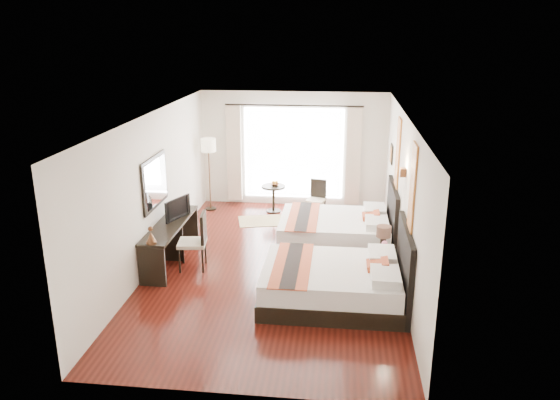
# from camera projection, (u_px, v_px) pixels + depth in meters

# --- Properties ---
(floor) EXTENTS (4.50, 7.50, 0.01)m
(floor) POSITION_uv_depth(u_px,v_px,m) (275.00, 266.00, 10.17)
(floor) COLOR #360E09
(floor) RESTS_ON ground
(ceiling) EXTENTS (4.50, 7.50, 0.02)m
(ceiling) POSITION_uv_depth(u_px,v_px,m) (275.00, 117.00, 9.32)
(ceiling) COLOR white
(ceiling) RESTS_ON wall_headboard
(wall_headboard) EXTENTS (0.01, 7.50, 2.80)m
(wall_headboard) POSITION_uv_depth(u_px,v_px,m) (403.00, 198.00, 9.50)
(wall_headboard) COLOR silver
(wall_headboard) RESTS_ON floor
(wall_desk) EXTENTS (0.01, 7.50, 2.80)m
(wall_desk) POSITION_uv_depth(u_px,v_px,m) (153.00, 190.00, 9.98)
(wall_desk) COLOR silver
(wall_desk) RESTS_ON floor
(wall_window) EXTENTS (4.50, 0.01, 2.80)m
(wall_window) POSITION_uv_depth(u_px,v_px,m) (294.00, 149.00, 13.29)
(wall_window) COLOR silver
(wall_window) RESTS_ON floor
(wall_entry) EXTENTS (4.50, 0.01, 2.80)m
(wall_entry) POSITION_uv_depth(u_px,v_px,m) (235.00, 290.00, 6.19)
(wall_entry) COLOR silver
(wall_entry) RESTS_ON floor
(window_glass) EXTENTS (2.40, 0.02, 2.20)m
(window_glass) POSITION_uv_depth(u_px,v_px,m) (294.00, 154.00, 13.30)
(window_glass) COLOR white
(window_glass) RESTS_ON wall_window
(sheer_curtain) EXTENTS (2.30, 0.02, 2.10)m
(sheer_curtain) POSITION_uv_depth(u_px,v_px,m) (293.00, 154.00, 13.25)
(sheer_curtain) COLOR white
(sheer_curtain) RESTS_ON wall_window
(drape_left) EXTENTS (0.35, 0.14, 2.35)m
(drape_left) POSITION_uv_depth(u_px,v_px,m) (234.00, 154.00, 13.37)
(drape_left) COLOR tan
(drape_left) RESTS_ON floor
(drape_right) EXTENTS (0.35, 0.14, 2.35)m
(drape_right) POSITION_uv_depth(u_px,v_px,m) (353.00, 157.00, 13.06)
(drape_right) COLOR tan
(drape_right) RESTS_ON floor
(art_panel_near) EXTENTS (0.03, 0.50, 1.35)m
(art_panel_near) POSITION_uv_depth(u_px,v_px,m) (412.00, 188.00, 8.17)
(art_panel_near) COLOR maroon
(art_panel_near) RESTS_ON wall_headboard
(art_panel_far) EXTENTS (0.03, 0.50, 1.35)m
(art_panel_far) POSITION_uv_depth(u_px,v_px,m) (398.00, 153.00, 10.41)
(art_panel_far) COLOR maroon
(art_panel_far) RESTS_ON wall_headboard
(wall_sconce) EXTENTS (0.10, 0.14, 0.14)m
(wall_sconce) POSITION_uv_depth(u_px,v_px,m) (403.00, 172.00, 9.16)
(wall_sconce) COLOR #4A2D1A
(wall_sconce) RESTS_ON wall_headboard
(mirror_frame) EXTENTS (0.04, 1.25, 0.95)m
(mirror_frame) POSITION_uv_depth(u_px,v_px,m) (155.00, 182.00, 9.96)
(mirror_frame) COLOR black
(mirror_frame) RESTS_ON wall_desk
(mirror_glass) EXTENTS (0.01, 1.12, 0.82)m
(mirror_glass) POSITION_uv_depth(u_px,v_px,m) (156.00, 182.00, 9.95)
(mirror_glass) COLOR white
(mirror_glass) RESTS_ON mirror_frame
(bed_near) EXTENTS (2.30, 1.79, 1.30)m
(bed_near) POSITION_uv_depth(u_px,v_px,m) (337.00, 282.00, 8.78)
(bed_near) COLOR black
(bed_near) RESTS_ON floor
(bed_far) EXTENTS (2.29, 1.78, 1.29)m
(bed_far) POSITION_uv_depth(u_px,v_px,m) (339.00, 230.00, 11.01)
(bed_far) COLOR black
(bed_far) RESTS_ON floor
(nightstand) EXTENTS (0.40, 0.49, 0.47)m
(nightstand) POSITION_uv_depth(u_px,v_px,m) (384.00, 264.00, 9.70)
(nightstand) COLOR black
(nightstand) RESTS_ON floor
(table_lamp) EXTENTS (0.26, 0.26, 0.41)m
(table_lamp) POSITION_uv_depth(u_px,v_px,m) (384.00, 233.00, 9.61)
(table_lamp) COLOR black
(table_lamp) RESTS_ON nightstand
(vase) EXTENTS (0.17, 0.17, 0.14)m
(vase) POSITION_uv_depth(u_px,v_px,m) (384.00, 249.00, 9.48)
(vase) COLOR black
(vase) RESTS_ON nightstand
(console_desk) EXTENTS (0.50, 2.20, 0.76)m
(console_desk) POSITION_uv_depth(u_px,v_px,m) (171.00, 242.00, 10.29)
(console_desk) COLOR black
(console_desk) RESTS_ON floor
(television) EXTENTS (0.35, 0.69, 0.41)m
(television) POSITION_uv_depth(u_px,v_px,m) (175.00, 208.00, 10.40)
(television) COLOR black
(television) RESTS_ON console_desk
(bronze_figurine) EXTENTS (0.23, 0.23, 0.27)m
(bronze_figurine) POSITION_uv_depth(u_px,v_px,m) (151.00, 236.00, 9.19)
(bronze_figurine) COLOR #4A2D1A
(bronze_figurine) RESTS_ON console_desk
(desk_chair) EXTENTS (0.55, 0.55, 1.07)m
(desk_chair) POSITION_uv_depth(u_px,v_px,m) (194.00, 252.00, 9.99)
(desk_chair) COLOR beige
(desk_chair) RESTS_ON floor
(floor_lamp) EXTENTS (0.35, 0.35, 1.75)m
(floor_lamp) POSITION_uv_depth(u_px,v_px,m) (208.00, 150.00, 12.86)
(floor_lamp) COLOR black
(floor_lamp) RESTS_ON floor
(side_table) EXTENTS (0.56, 0.56, 0.65)m
(side_table) POSITION_uv_depth(u_px,v_px,m) (273.00, 199.00, 13.05)
(side_table) COLOR black
(side_table) RESTS_ON floor
(fruit_bowl) EXTENTS (0.22, 0.22, 0.05)m
(fruit_bowl) POSITION_uv_depth(u_px,v_px,m) (275.00, 185.00, 12.94)
(fruit_bowl) COLOR #442618
(fruit_bowl) RESTS_ON side_table
(window_chair) EXTENTS (0.49, 0.49, 0.86)m
(window_chair) POSITION_uv_depth(u_px,v_px,m) (316.00, 206.00, 12.74)
(window_chair) COLOR beige
(window_chair) RESTS_ON floor
(jute_rug) EXTENTS (1.28, 1.01, 0.01)m
(jute_rug) POSITION_uv_depth(u_px,v_px,m) (264.00, 221.00, 12.51)
(jute_rug) COLOR tan
(jute_rug) RESTS_ON floor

